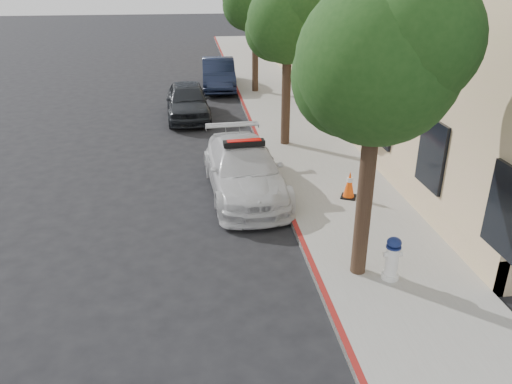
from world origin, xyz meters
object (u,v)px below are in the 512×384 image
at_px(police_car, 244,169).
at_px(traffic_cone, 349,185).
at_px(parked_car_far, 218,74).
at_px(fire_hydrant, 392,259).
at_px(parked_car_mid, 188,101).

bearing_deg(police_car, traffic_cone, -23.34).
height_order(parked_car_far, fire_hydrant, parked_car_far).
bearing_deg(parked_car_far, traffic_cone, -77.98).
height_order(parked_car_mid, parked_car_far, parked_car_far).
bearing_deg(traffic_cone, parked_car_far, 100.41).
xyz_separation_m(police_car, fire_hydrant, (2.35, -4.71, -0.11)).
xyz_separation_m(fire_hydrant, traffic_cone, (0.31, 3.74, -0.07)).
bearing_deg(fire_hydrant, parked_car_mid, 108.30).
height_order(police_car, fire_hydrant, police_car).
height_order(police_car, parked_car_mid, police_car).
bearing_deg(parked_car_far, parked_car_mid, -105.35).
xyz_separation_m(parked_car_far, fire_hydrant, (2.25, -17.65, -0.16)).
distance_m(police_car, parked_car_far, 12.95).
height_order(parked_car_mid, traffic_cone, parked_car_mid).
bearing_deg(traffic_cone, police_car, 159.94).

